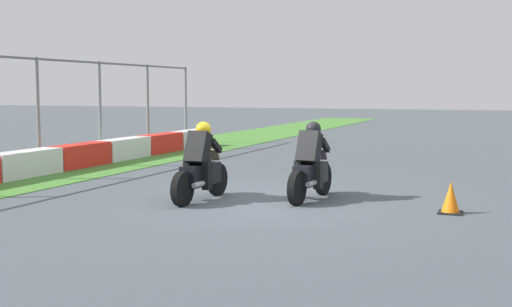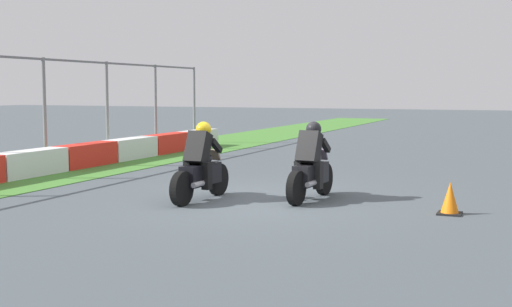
{
  "view_description": "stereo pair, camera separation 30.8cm",
  "coord_description": "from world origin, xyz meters",
  "views": [
    {
      "loc": [
        -11.73,
        -4.56,
        2.12
      ],
      "look_at": [
        0.04,
        0.04,
        0.9
      ],
      "focal_mm": 46.56,
      "sensor_mm": 36.0,
      "label": 1
    },
    {
      "loc": [
        -11.61,
        -4.84,
        2.12
      ],
      "look_at": [
        0.04,
        0.04,
        0.9
      ],
      "focal_mm": 46.56,
      "sensor_mm": 36.0,
      "label": 2
    }
  ],
  "objects": [
    {
      "name": "traffic_cone",
      "position": [
        -0.04,
        -3.58,
        0.26
      ],
      "size": [
        0.4,
        0.4,
        0.56
      ],
      "color": "black",
      "rests_on": "ground_plane"
    },
    {
      "name": "rider_lane_b",
      "position": [
        -0.4,
        1.0,
        0.62
      ],
      "size": [
        2.04,
        0.55,
        1.51
      ],
      "rotation": [
        0.0,
        0.0,
        -0.04
      ],
      "color": "black",
      "rests_on": "ground_plane"
    },
    {
      "name": "rider_lane_a",
      "position": [
        0.48,
        -0.93,
        0.62
      ],
      "size": [
        2.04,
        0.55,
        1.51
      ],
      "rotation": [
        0.0,
        0.0,
        -0.08
      ],
      "color": "black",
      "rests_on": "ground_plane"
    },
    {
      "name": "ground_plane",
      "position": [
        0.0,
        0.0,
        0.0
      ],
      "size": [
        120.0,
        120.0,
        0.0
      ],
      "primitive_type": "plane",
      "color": "#495358"
    }
  ]
}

